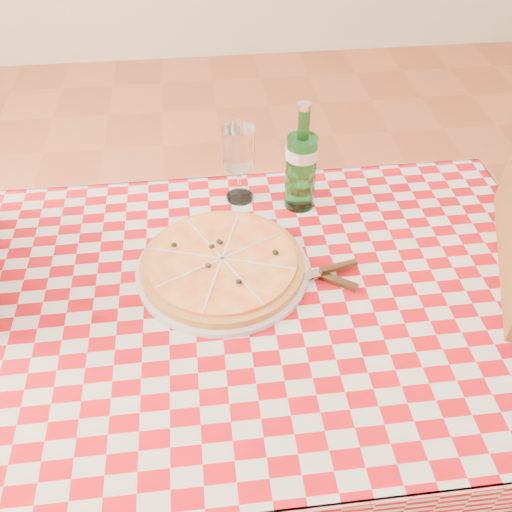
# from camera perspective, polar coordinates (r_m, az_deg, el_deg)

# --- Properties ---
(dining_table) EXTENTS (1.20, 0.80, 0.75)m
(dining_table) POSITION_cam_1_polar(r_m,az_deg,el_deg) (1.27, 1.22, -7.03)
(dining_table) COLOR brown
(dining_table) RESTS_ON ground
(tablecloth) EXTENTS (1.30, 0.90, 0.01)m
(tablecloth) POSITION_cam_1_polar(r_m,az_deg,el_deg) (1.20, 1.28, -4.10)
(tablecloth) COLOR #A00911
(tablecloth) RESTS_ON dining_table
(pizza_plate) EXTENTS (0.48, 0.48, 0.05)m
(pizza_plate) POSITION_cam_1_polar(r_m,az_deg,el_deg) (1.23, -3.38, -0.76)
(pizza_plate) COLOR gold
(pizza_plate) RESTS_ON tablecloth
(water_bottle) EXTENTS (0.10, 0.10, 0.28)m
(water_bottle) POSITION_cam_1_polar(r_m,az_deg,el_deg) (1.36, 4.58, 9.81)
(water_bottle) COLOR #1A6A26
(water_bottle) RESTS_ON tablecloth
(wine_glass) EXTENTS (0.09, 0.09, 0.20)m
(wine_glass) POSITION_cam_1_polar(r_m,az_deg,el_deg) (1.40, -1.71, 9.13)
(wine_glass) COLOR white
(wine_glass) RESTS_ON tablecloth
(cutlery) EXTENTS (0.24, 0.21, 0.02)m
(cutlery) POSITION_cam_1_polar(r_m,az_deg,el_deg) (1.24, 6.42, -1.68)
(cutlery) COLOR silver
(cutlery) RESTS_ON tablecloth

